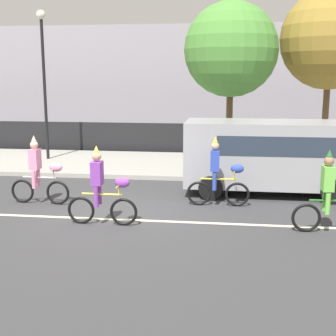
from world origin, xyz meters
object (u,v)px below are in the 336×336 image
at_px(parade_cyclist_cobalt, 219,176).
at_px(parked_van_grey, 272,152).
at_px(parade_cyclist_pink, 40,174).
at_px(street_lamp_post, 43,63).
at_px(parade_cyclist_lime, 332,197).
at_px(parade_cyclist_purple, 102,191).

relative_size(parade_cyclist_cobalt, parked_van_grey, 0.38).
bearing_deg(parade_cyclist_pink, street_lamp_post, 109.77).
height_order(parade_cyclist_pink, street_lamp_post, street_lamp_post).
relative_size(parade_cyclist_cobalt, parade_cyclist_lime, 1.00).
height_order(parade_cyclist_cobalt, street_lamp_post, street_lamp_post).
xyz_separation_m(parade_cyclist_lime, street_lamp_post, (-9.69, 7.57, 3.15)).
distance_m(parade_cyclist_cobalt, street_lamp_post, 9.62).
relative_size(parked_van_grey, street_lamp_post, 0.85).
distance_m(parade_cyclist_pink, parade_cyclist_purple, 2.73).
bearing_deg(parked_van_grey, parade_cyclist_lime, -73.49).
xyz_separation_m(parade_cyclist_cobalt, parked_van_grey, (1.53, 1.61, 0.44)).
bearing_deg(parade_cyclist_lime, parked_van_grey, 106.51).
bearing_deg(parade_cyclist_purple, parade_cyclist_cobalt, 36.64).
bearing_deg(parade_cyclist_pink, parade_cyclist_purple, -35.74).
bearing_deg(parade_cyclist_pink, parade_cyclist_lime, -11.21).
height_order(parade_cyclist_purple, parked_van_grey, parked_van_grey).
distance_m(parade_cyclist_cobalt, parked_van_grey, 2.27).
bearing_deg(parade_cyclist_cobalt, parade_cyclist_pink, -175.11).
xyz_separation_m(parade_cyclist_pink, parade_cyclist_lime, (7.50, -1.49, 0.00)).
bearing_deg(parked_van_grey, parade_cyclist_purple, -139.49).
relative_size(parade_cyclist_pink, parade_cyclist_purple, 1.00).
bearing_deg(parked_van_grey, street_lamp_post, 154.91).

